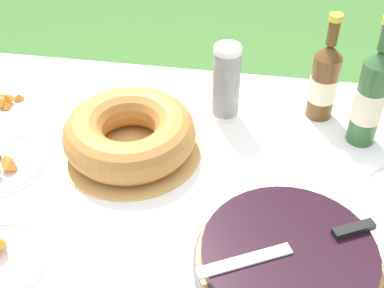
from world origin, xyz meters
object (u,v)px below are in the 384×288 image
at_px(berry_tart, 288,259).
at_px(cider_bottle_green, 370,97).
at_px(bundt_cake, 130,134).
at_px(cup_stack, 226,83).
at_px(serving_knife, 304,243).
at_px(snack_plate_left, 1,104).
at_px(cider_bottle_amber, 324,81).

height_order(berry_tart, cider_bottle_green, cider_bottle_green).
xyz_separation_m(bundt_cake, cup_stack, (0.22, 0.18, 0.05)).
height_order(berry_tart, serving_knife, serving_knife).
xyz_separation_m(bundt_cake, cider_bottle_green, (0.57, 0.14, 0.08)).
relative_size(berry_tart, bundt_cake, 1.06).
bearing_deg(cup_stack, berry_tart, -69.78).
distance_m(berry_tart, serving_knife, 0.05).
bearing_deg(berry_tart, snack_plate_left, 151.87).
relative_size(berry_tart, cup_stack, 1.76).
relative_size(berry_tart, snack_plate_left, 1.63).
distance_m(bundt_cake, snack_plate_left, 0.42).
bearing_deg(serving_knife, cider_bottle_green, -137.18).
bearing_deg(cup_stack, cider_bottle_green, -7.51).
relative_size(bundt_cake, cider_bottle_green, 1.04).
xyz_separation_m(serving_knife, cup_stack, (-0.20, 0.47, 0.04)).
distance_m(serving_knife, bundt_cake, 0.51).
relative_size(cider_bottle_green, snack_plate_left, 1.48).
bearing_deg(serving_knife, snack_plate_left, -54.17).
bearing_deg(berry_tart, cup_stack, 110.22).
distance_m(berry_tart, cider_bottle_amber, 0.54).
distance_m(bundt_cake, cup_stack, 0.29).
height_order(serving_knife, bundt_cake, bundt_cake).
relative_size(cup_stack, cider_bottle_green, 0.62).
distance_m(cider_bottle_amber, snack_plate_left, 0.88).
height_order(serving_knife, cider_bottle_amber, cider_bottle_amber).
bearing_deg(snack_plate_left, berry_tart, -28.13).
bearing_deg(cider_bottle_amber, cider_bottle_green, -41.55).
bearing_deg(snack_plate_left, cup_stack, 5.41).
bearing_deg(cider_bottle_amber, serving_knife, -95.24).
distance_m(cup_stack, cider_bottle_amber, 0.26).
relative_size(bundt_cake, cup_stack, 1.66).
xyz_separation_m(berry_tart, cider_bottle_amber, (0.07, 0.53, 0.08)).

